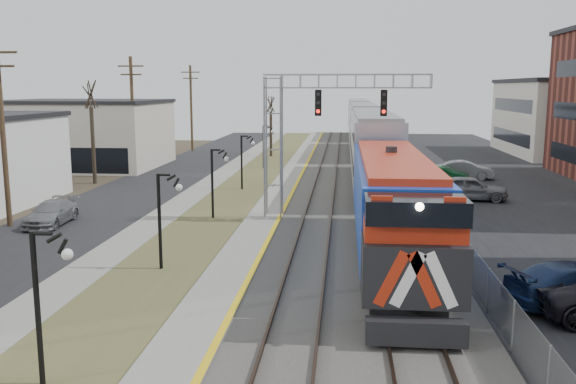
# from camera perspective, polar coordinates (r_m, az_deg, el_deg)

# --- Properties ---
(street_west) EXTENTS (7.00, 120.00, 0.04)m
(street_west) POSITION_cam_1_polar(r_m,az_deg,el_deg) (43.87, -14.69, -0.28)
(street_west) COLOR black
(street_west) RESTS_ON ground
(sidewalk) EXTENTS (2.00, 120.00, 0.08)m
(sidewalk) POSITION_cam_1_polar(r_m,az_deg,el_deg) (42.55, -8.99, -0.36)
(sidewalk) COLOR gray
(sidewalk) RESTS_ON ground
(grass_median) EXTENTS (4.00, 120.00, 0.06)m
(grass_median) POSITION_cam_1_polar(r_m,az_deg,el_deg) (41.91, -5.01, -0.44)
(grass_median) COLOR #4E522C
(grass_median) RESTS_ON ground
(platform) EXTENTS (2.00, 120.00, 0.24)m
(platform) POSITION_cam_1_polar(r_m,az_deg,el_deg) (41.47, -0.93, -0.39)
(platform) COLOR gray
(platform) RESTS_ON ground
(ballast_bed) EXTENTS (8.00, 120.00, 0.20)m
(ballast_bed) POSITION_cam_1_polar(r_m,az_deg,el_deg) (41.24, 6.00, -0.52)
(ballast_bed) COLOR #595651
(ballast_bed) RESTS_ON ground
(parking_lot) EXTENTS (16.00, 120.00, 0.04)m
(parking_lot) POSITION_cam_1_polar(r_m,az_deg,el_deg) (43.12, 22.15, -0.85)
(parking_lot) COLOR black
(parking_lot) RESTS_ON ground
(platform_edge) EXTENTS (0.24, 120.00, 0.01)m
(platform_edge) POSITION_cam_1_polar(r_m,az_deg,el_deg) (41.36, 0.28, -0.23)
(platform_edge) COLOR gold
(platform_edge) RESTS_ON platform
(track_near) EXTENTS (1.58, 120.00, 0.15)m
(track_near) POSITION_cam_1_polar(r_m,az_deg,el_deg) (41.23, 3.22, -0.24)
(track_near) COLOR #2D2119
(track_near) RESTS_ON ballast_bed
(track_far) EXTENTS (1.58, 120.00, 0.15)m
(track_far) POSITION_cam_1_polar(r_m,az_deg,el_deg) (41.26, 8.08, -0.32)
(track_far) COLOR #2D2119
(track_far) RESTS_ON ballast_bed
(train) EXTENTS (3.00, 85.85, 5.33)m
(train) POSITION_cam_1_polar(r_m,az_deg,el_deg) (60.88, 7.25, 5.42)
(train) COLOR #153DB2
(train) RESTS_ON ground
(signal_gantry) EXTENTS (9.00, 1.07, 8.15)m
(signal_gantry) POSITION_cam_1_polar(r_m,az_deg,el_deg) (33.70, 1.53, 6.64)
(signal_gantry) COLOR gray
(signal_gantry) RESTS_ON ground
(lampposts) EXTENTS (0.14, 62.14, 4.00)m
(lampposts) POSITION_cam_1_polar(r_m,az_deg,el_deg) (25.58, -11.74, -2.66)
(lampposts) COLOR black
(lampposts) RESTS_ON ground
(utility_poles) EXTENTS (0.28, 80.28, 10.00)m
(utility_poles) POSITION_cam_1_polar(r_m,az_deg,el_deg) (35.54, -25.13, 4.94)
(utility_poles) COLOR #4C3823
(utility_poles) RESTS_ON ground
(fence) EXTENTS (0.04, 120.00, 1.60)m
(fence) POSITION_cam_1_polar(r_m,az_deg,el_deg) (41.40, 11.84, 0.34)
(fence) COLOR gray
(fence) RESTS_ON ground
(bare_trees) EXTENTS (12.30, 42.30, 5.95)m
(bare_trees) POSITION_cam_1_polar(r_m,az_deg,el_deg) (47.55, -14.55, 3.74)
(bare_trees) COLOR #382D23
(bare_trees) RESTS_ON ground
(car_lot_e) EXTENTS (4.93, 2.36, 1.63)m
(car_lot_e) POSITION_cam_1_polar(r_m,az_deg,el_deg) (42.06, 16.69, 0.30)
(car_lot_e) COLOR slate
(car_lot_e) RESTS_ON ground
(car_lot_f) EXTENTS (4.14, 2.78, 1.29)m
(car_lot_f) POSITION_cam_1_polar(r_m,az_deg,el_deg) (49.53, 14.28, 1.58)
(car_lot_f) COLOR #0D4420
(car_lot_f) RESTS_ON ground
(car_street_b) EXTENTS (2.00, 4.47, 1.27)m
(car_street_b) POSITION_cam_1_polar(r_m,az_deg,el_deg) (35.56, -21.27, -1.91)
(car_street_b) COLOR slate
(car_street_b) RESTS_ON ground
(car_lot_g) EXTENTS (4.65, 2.18, 1.48)m
(car_lot_g) POSITION_cam_1_polar(r_m,az_deg,el_deg) (51.84, 16.24, 1.95)
(car_lot_g) COLOR slate
(car_lot_g) RESTS_ON ground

